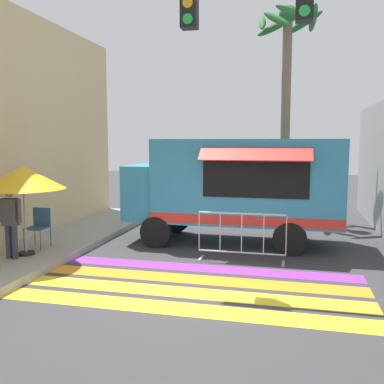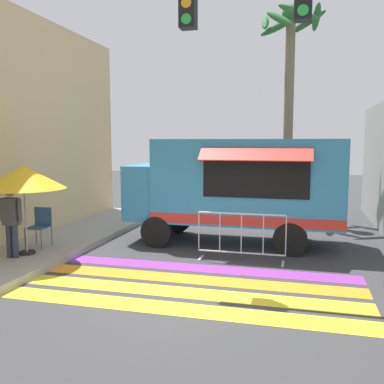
% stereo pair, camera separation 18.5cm
% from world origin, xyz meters
% --- Properties ---
extents(ground_plane, '(60.00, 60.00, 0.00)m').
position_xyz_m(ground_plane, '(0.00, 0.00, 0.00)').
color(ground_plane, '#38383A').
extents(crosswalk_painted, '(6.40, 2.84, 0.01)m').
position_xyz_m(crosswalk_painted, '(0.00, 0.53, 0.00)').
color(crosswalk_painted, yellow).
rests_on(crosswalk_painted, ground_plane).
extents(food_truck, '(5.57, 2.53, 2.76)m').
position_xyz_m(food_truck, '(0.17, 4.15, 1.60)').
color(food_truck, '#338CBF').
rests_on(food_truck, ground_plane).
extents(traffic_signal_pole, '(5.00, 0.29, 6.21)m').
position_xyz_m(traffic_signal_pole, '(1.95, 1.39, 4.51)').
color(traffic_signal_pole, '#515456').
rests_on(traffic_signal_pole, ground_plane).
extents(patio_umbrella, '(1.83, 1.83, 2.00)m').
position_xyz_m(patio_umbrella, '(-4.04, 1.24, 1.90)').
color(patio_umbrella, black).
rests_on(patio_umbrella, sidewalk_left).
extents(folding_chair, '(0.46, 0.46, 0.94)m').
position_xyz_m(folding_chair, '(-4.16, 1.96, 0.73)').
color(folding_chair, '#4C4C51').
rests_on(folding_chair, sidewalk_left).
extents(vendor_person, '(0.53, 0.21, 1.56)m').
position_xyz_m(vendor_person, '(-4.15, 0.89, 1.04)').
color(vendor_person, '#2D3347').
rests_on(vendor_person, sidewalk_left).
extents(barricade_front, '(1.99, 0.44, 1.12)m').
position_xyz_m(barricade_front, '(0.67, 2.41, 0.55)').
color(barricade_front, '#B7BABF').
rests_on(barricade_front, ground_plane).
extents(palm_tree, '(2.34, 2.26, 7.23)m').
position_xyz_m(palm_tree, '(1.43, 8.18, 5.14)').
color(palm_tree, '#7A664C').
rests_on(palm_tree, ground_plane).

